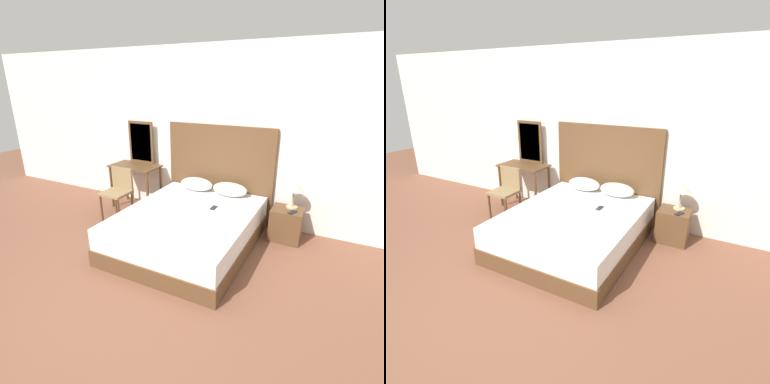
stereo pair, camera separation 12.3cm
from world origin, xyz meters
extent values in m
plane|color=brown|center=(0.00, 0.00, 0.00)|extent=(16.00, 16.00, 0.00)
cube|color=white|center=(0.00, 2.30, 1.35)|extent=(10.00, 0.06, 2.70)
cube|color=brown|center=(0.09, 1.17, 0.11)|extent=(1.69, 2.07, 0.22)
cube|color=white|center=(0.09, 1.17, 0.36)|extent=(1.66, 2.03, 0.28)
cube|color=brown|center=(0.09, 2.23, 0.77)|extent=(1.78, 0.05, 1.53)
ellipsoid|color=white|center=(-0.20, 2.00, 0.60)|extent=(0.54, 0.32, 0.20)
ellipsoid|color=white|center=(0.37, 2.00, 0.60)|extent=(0.54, 0.32, 0.20)
cube|color=#232328|center=(0.34, 1.43, 0.51)|extent=(0.07, 0.15, 0.01)
cube|color=brown|center=(1.27, 1.94, 0.24)|extent=(0.43, 0.38, 0.47)
cylinder|color=tan|center=(1.30, 2.02, 0.48)|extent=(0.16, 0.16, 0.02)
cylinder|color=tan|center=(1.30, 2.02, 0.62)|extent=(0.02, 0.02, 0.25)
cone|color=beige|center=(1.30, 2.02, 0.80)|extent=(0.26, 0.26, 0.12)
cube|color=black|center=(1.34, 1.85, 0.48)|extent=(0.12, 0.17, 0.01)
cube|color=brown|center=(-1.39, 1.95, 0.77)|extent=(0.86, 0.49, 0.02)
cylinder|color=brown|center=(-1.78, 1.75, 0.38)|extent=(0.04, 0.04, 0.75)
cylinder|color=brown|center=(-1.00, 1.75, 0.38)|extent=(0.04, 0.04, 0.75)
cylinder|color=brown|center=(-1.78, 2.16, 0.38)|extent=(0.04, 0.04, 0.75)
cylinder|color=brown|center=(-1.00, 2.16, 0.38)|extent=(0.04, 0.04, 0.75)
cube|color=brown|center=(-1.39, 2.18, 1.15)|extent=(0.50, 0.03, 0.74)
cube|color=#B2BCC6|center=(-1.39, 2.17, 1.15)|extent=(0.43, 0.01, 0.65)
cube|color=olive|center=(-1.35, 1.37, 0.46)|extent=(0.42, 0.41, 0.04)
cube|color=olive|center=(-1.35, 1.55, 0.66)|extent=(0.40, 0.04, 0.36)
cylinder|color=brown|center=(-1.53, 1.20, 0.22)|extent=(0.04, 0.04, 0.44)
cylinder|color=brown|center=(-1.17, 1.20, 0.22)|extent=(0.04, 0.04, 0.44)
cylinder|color=brown|center=(-1.53, 1.54, 0.22)|extent=(0.04, 0.04, 0.44)
cylinder|color=brown|center=(-1.17, 1.54, 0.22)|extent=(0.04, 0.04, 0.44)
camera|label=1|loc=(1.82, -2.11, 2.17)|focal=28.00mm
camera|label=2|loc=(1.93, -2.06, 2.17)|focal=28.00mm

